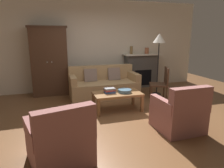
{
  "coord_description": "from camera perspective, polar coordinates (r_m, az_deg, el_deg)",
  "views": [
    {
      "loc": [
        -1.39,
        -3.86,
        1.7
      ],
      "look_at": [
        0.03,
        0.72,
        0.55
      ],
      "focal_mm": 32.32,
      "sensor_mm": 36.0,
      "label": 1
    }
  ],
  "objects": [
    {
      "name": "armchair_near_right",
      "position": [
        3.89,
        18.52,
        -8.09
      ],
      "size": [
        0.79,
        0.79,
        0.88
      ],
      "color": "#935B56",
      "rests_on": "ground"
    },
    {
      "name": "armchair_near_left",
      "position": [
        2.89,
        -14.39,
        -15.57
      ],
      "size": [
        0.93,
        0.93,
        0.88
      ],
      "color": "#935B56",
      "rests_on": "ground"
    },
    {
      "name": "ground_plane",
      "position": [
        4.44,
        2.39,
        -9.03
      ],
      "size": [
        9.6,
        9.6,
        0.0
      ],
      "primitive_type": "plane",
      "color": "brown"
    },
    {
      "name": "coffee_table",
      "position": [
        4.67,
        1.5,
        -3.14
      ],
      "size": [
        1.1,
        0.6,
        0.42
      ],
      "color": "olive",
      "rests_on": "ground"
    },
    {
      "name": "mantel_vase_bronze",
      "position": [
        6.67,
        5.47,
        9.51
      ],
      "size": [
        0.09,
        0.09,
        0.26
      ],
      "primitive_type": "cylinder",
      "color": "olive",
      "rests_on": "fireplace"
    },
    {
      "name": "mantel_vase_terracotta",
      "position": [
        6.91,
        9.81,
        9.27
      ],
      "size": [
        0.13,
        0.13,
        0.2
      ],
      "primitive_type": "cylinder",
      "color": "#A86042",
      "rests_on": "fireplace"
    },
    {
      "name": "side_chair_wooden",
      "position": [
        5.52,
        13.92,
        0.63
      ],
      "size": [
        0.57,
        0.57,
        0.9
      ],
      "color": "#472D1E",
      "rests_on": "ground"
    },
    {
      "name": "armoire",
      "position": [
        6.13,
        -17.3,
        6.19
      ],
      "size": [
        1.06,
        0.57,
        1.97
      ],
      "color": "#472D1E",
      "rests_on": "ground"
    },
    {
      "name": "fireplace",
      "position": [
        6.92,
        8.2,
        3.91
      ],
      "size": [
        1.26,
        0.48,
        1.12
      ],
      "color": "#4C4947",
      "rests_on": "ground"
    },
    {
      "name": "couch",
      "position": [
        5.76,
        -2.36,
        -0.43
      ],
      "size": [
        1.92,
        0.86,
        0.86
      ],
      "color": "tan",
      "rests_on": "ground"
    },
    {
      "name": "fruit_bowl",
      "position": [
        4.68,
        3.63,
        -1.96
      ],
      "size": [
        0.31,
        0.31,
        0.08
      ],
      "primitive_type": "cylinder",
      "color": "slate",
      "rests_on": "coffee_table"
    },
    {
      "name": "book_stack",
      "position": [
        4.62,
        -0.67,
        -1.84
      ],
      "size": [
        0.26,
        0.19,
        0.12
      ],
      "color": "#38569E",
      "rests_on": "coffee_table"
    },
    {
      "name": "back_wall",
      "position": [
        6.57,
        -5.07,
        10.79
      ],
      "size": [
        7.2,
        0.1,
        2.8
      ],
      "primitive_type": "cube",
      "color": "silver",
      "rests_on": "ground"
    },
    {
      "name": "floor_lamp",
      "position": [
        5.96,
        13.2,
        11.52
      ],
      "size": [
        0.36,
        0.36,
        1.77
      ],
      "color": "black",
      "rests_on": "ground"
    },
    {
      "name": "dog",
      "position": [
        3.71,
        -8.27,
        -9.75
      ],
      "size": [
        0.2,
        0.57,
        0.39
      ],
      "color": "beige",
      "rests_on": "ground"
    }
  ]
}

